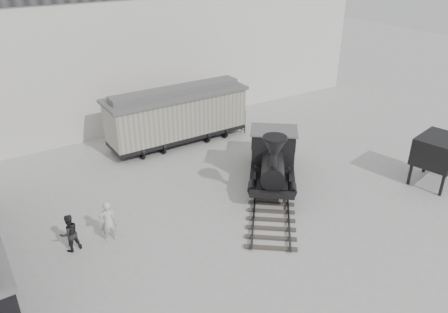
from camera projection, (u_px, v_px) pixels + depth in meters
ground at (283, 235)px, 18.09m from camera, size 90.00×90.00×0.00m
north_wall at (134, 38)px, 26.95m from camera, size 34.00×2.51×11.00m
locomotive at (273, 160)px, 21.51m from camera, size 7.68×8.94×3.44m
boxcar at (177, 114)px, 25.62m from camera, size 8.45×2.68×3.46m
visitor_a at (108, 221)px, 17.46m from camera, size 0.67×0.46×1.79m
visitor_b at (70, 233)px, 16.92m from camera, size 0.86×0.72×1.59m
coal_hopper at (438, 154)px, 21.29m from camera, size 2.64×2.33×2.50m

